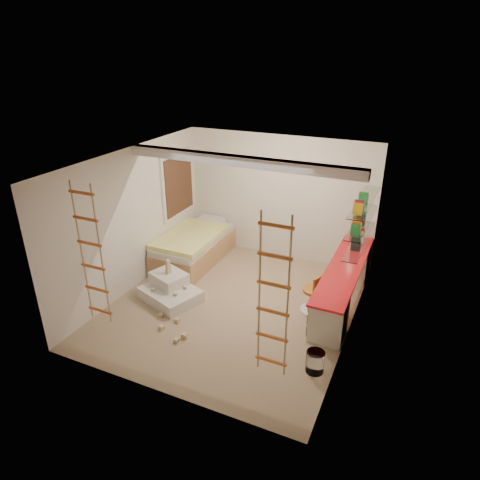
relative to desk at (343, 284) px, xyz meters
The scene contains 15 objects.
floor 1.96m from the desk, 153.35° to the right, with size 4.50×4.50×0.00m, color tan.
ceiling_beam 2.78m from the desk, 161.89° to the right, with size 4.00×0.18×0.16m, color white.
window_frame 3.91m from the desk, behind, with size 0.06×1.15×1.35m, color white.
window_blind 3.88m from the desk, behind, with size 0.02×1.00×1.20m, color #4C2D1E.
rope_ladder_left 4.18m from the desk, 139.59° to the right, with size 0.41×0.04×2.13m, color #BD4B20, non-canonical shape.
rope_ladder_right 2.86m from the desk, 98.00° to the right, with size 0.41×0.04×2.13m, color #C76322, non-canonical shape.
waste_bin 1.90m from the desk, 89.00° to the right, with size 0.26×0.26×0.33m, color white.
desk is the anchor object (origin of this frame).
shelves 1.14m from the desk, 60.31° to the left, with size 0.25×1.80×0.71m.
bed 3.22m from the desk, behind, with size 1.02×2.00×0.69m.
task_lamp 1.21m from the desk, 92.80° to the left, with size 0.14×0.36×0.57m.
swivel_chair 0.61m from the desk, 129.59° to the right, with size 0.55×0.55×0.73m.
play_platform 3.07m from the desk, 158.89° to the right, with size 1.19×1.06×0.44m.
toy_blocks 3.00m from the desk, 150.90° to the right, with size 1.11×1.25×0.71m.
books 1.26m from the desk, 60.31° to the left, with size 0.14×0.64×0.92m.
Camera 1 is at (2.73, -5.75, 4.19)m, focal length 32.00 mm.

